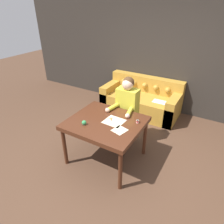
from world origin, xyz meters
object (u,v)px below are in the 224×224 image
object	(u,v)px
couch	(141,100)
person	(127,111)
dining_table	(106,125)
thread_spool	(138,121)
scissors	(111,120)
pin_cushion	(84,123)

from	to	relation	value
couch	person	world-z (taller)	person
dining_table	couch	bearing A→B (deg)	95.10
thread_spool	person	bearing A→B (deg)	133.02
scissors	pin_cushion	distance (m)	0.44
dining_table	thread_spool	bearing A→B (deg)	25.40
dining_table	person	distance (m)	0.64
dining_table	thread_spool	xyz separation A→B (m)	(0.45, 0.21, 0.10)
pin_cushion	scissors	bearing A→B (deg)	48.55
dining_table	pin_cushion	size ratio (longest dim) A/B	15.98
thread_spool	pin_cushion	distance (m)	0.82
thread_spool	couch	bearing A→B (deg)	110.29
dining_table	couch	world-z (taller)	couch
thread_spool	pin_cushion	world-z (taller)	pin_cushion
couch	scissors	distance (m)	1.88
dining_table	couch	size ratio (longest dim) A/B	0.63
dining_table	scissors	world-z (taller)	scissors
couch	scissors	bearing A→B (deg)	-82.76
thread_spool	dining_table	bearing A→B (deg)	-154.60
scissors	thread_spool	distance (m)	0.41
dining_table	person	world-z (taller)	person
dining_table	thread_spool	world-z (taller)	thread_spool
couch	scissors	xyz separation A→B (m)	(0.23, -1.81, 0.46)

